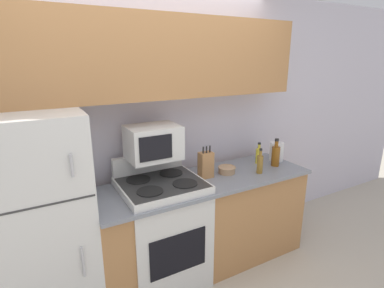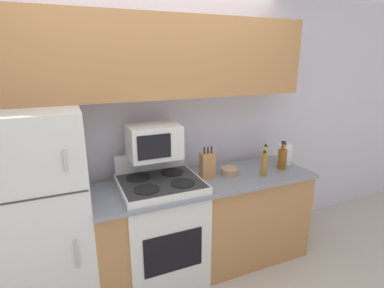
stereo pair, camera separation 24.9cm
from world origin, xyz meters
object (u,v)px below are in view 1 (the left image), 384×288
bottle_cooking_spray (259,155)px  kettle (276,152)px  microwave (153,142)px  bowl (227,170)px  bottle_vinegar (260,163)px  stove (163,231)px  refrigerator (38,224)px  knife_block (206,165)px  bottle_whiskey (276,155)px

bottle_cooking_spray → kettle: size_ratio=1.00×
microwave → bowl: size_ratio=2.55×
bottle_vinegar → kettle: (0.39, 0.19, 0.00)m
bowl → bottle_cooking_spray: 0.45m
stove → bottle_vinegar: size_ratio=4.63×
stove → kettle: 1.43m
kettle → refrigerator: bearing=-179.8°
microwave → bottle_cooking_spray: size_ratio=1.94×
refrigerator → knife_block: (1.38, -0.02, 0.21)m
kettle → bottle_whiskey: bearing=-137.6°
bottle_cooking_spray → bottle_vinegar: (-0.17, -0.21, 0.01)m
stove → bottle_vinegar: (0.95, -0.13, 0.49)m
stove → kettle: stove is taller
bowl → bottle_cooking_spray: bearing=8.1°
microwave → bottle_cooking_spray: microwave is taller
bottle_vinegar → kettle: size_ratio=1.09×
microwave → bottle_whiskey: bearing=-8.5°
microwave → knife_block: size_ratio=1.45×
bottle_cooking_spray → kettle: (0.22, -0.02, 0.01)m
refrigerator → microwave: 1.03m
bowl → bottle_whiskey: 0.55m
stove → bottle_cooking_spray: (1.12, 0.08, 0.48)m
bowl → bottle_whiskey: size_ratio=0.60×
stove → bowl: size_ratio=6.62×
bottle_vinegar → kettle: bearing=25.5°
bottle_vinegar → knife_block: bearing=162.3°
bowl → knife_block: bearing=177.7°
bottle_vinegar → bottle_cooking_spray: bearing=51.1°
refrigerator → knife_block: refrigerator is taller
stove → refrigerator: bearing=176.8°
kettle → bottle_cooking_spray: bearing=173.6°
refrigerator → bowl: (1.61, -0.03, 0.12)m
stove → kettle: size_ratio=5.03×
microwave → bottle_cooking_spray: bearing=-2.3°
stove → bottle_cooking_spray: size_ratio=5.05×
bottle_whiskey → microwave: bearing=171.5°
stove → bottle_whiskey: 1.32m
bowl → bottle_whiskey: bottle_whiskey is taller
knife_block → bottle_cooking_spray: 0.67m
microwave → kettle: microwave is taller
bottle_whiskey → bowl: bearing=172.1°
refrigerator → kettle: refrigerator is taller
bottle_cooking_spray → bottle_whiskey: (0.10, -0.14, 0.02)m
microwave → bottle_vinegar: bearing=-15.2°
refrigerator → microwave: (0.92, 0.08, 0.45)m
bottle_cooking_spray → bottle_whiskey: size_ratio=0.79×
bottle_whiskey → kettle: 0.17m
bowl → kettle: bearing=3.3°
refrigerator → bottle_vinegar: 1.89m
microwave → kettle: 1.37m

